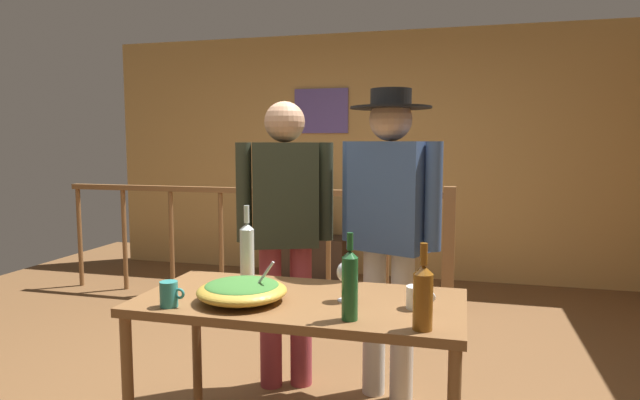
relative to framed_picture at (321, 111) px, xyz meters
The scene contains 16 objects.
ground_plane 3.41m from the framed_picture, 79.91° to the right, with size 7.71×7.71×0.00m, color brown.
back_wall 0.70m from the framed_picture, ahead, with size 5.93×0.10×2.61m, color tan.
framed_picture is the anchor object (origin of this frame).
stair_railing 1.63m from the framed_picture, 84.83° to the right, with size 3.71×0.10×1.09m.
tv_console 1.59m from the framed_picture, 109.53° to the right, with size 0.90×0.40×0.45m, color #38281E.
flat_screen_tv 1.14m from the framed_picture, 107.75° to the right, with size 0.59×0.12×0.42m.
serving_table 3.77m from the framed_picture, 76.70° to the right, with size 1.45×0.71×0.76m.
salad_bowl 3.79m from the framed_picture, 80.63° to the right, with size 0.40×0.40×0.20m.
wine_glass 3.76m from the framed_picture, 73.46° to the right, with size 0.08×0.08×0.18m.
wine_bottle_amber 4.13m from the framed_picture, 69.78° to the right, with size 0.07×0.07×0.33m.
wine_bottle_green 4.00m from the framed_picture, 73.52° to the right, with size 0.07×0.07×0.35m.
wine_bottle_clear 3.45m from the framed_picture, 81.53° to the right, with size 0.07×0.07×0.39m.
mug_teal 3.91m from the framed_picture, 85.01° to the right, with size 0.11×0.08×0.11m.
mug_white 3.90m from the framed_picture, 69.03° to the right, with size 0.12×0.09×0.09m.
person_standing_left 2.96m from the framed_picture, 79.40° to the right, with size 0.53×0.34×1.69m.
person_standing_right 3.11m from the framed_picture, 68.00° to the right, with size 0.57×0.44×1.74m.
Camera 1 is at (1.02, -2.92, 1.46)m, focal length 30.47 mm.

